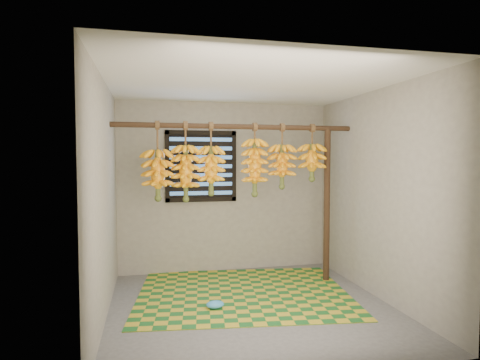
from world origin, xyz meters
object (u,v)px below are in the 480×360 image
object	(u,v)px
banana_bunch_c	(211,170)
banana_bunch_f	(312,162)
banana_bunch_a	(158,175)
banana_bunch_d	(255,167)
banana_bunch_e	(282,166)
plastic_bag	(215,304)
support_post	(327,205)
woven_mat	(243,293)
banana_bunch_b	(186,173)

from	to	relation	value
banana_bunch_c	banana_bunch_f	world-z (taller)	same
banana_bunch_a	banana_bunch_d	bearing A→B (deg)	0.00
banana_bunch_e	plastic_bag	bearing A→B (deg)	-144.98
plastic_bag	banana_bunch_f	world-z (taller)	banana_bunch_f
support_post	banana_bunch_c	distance (m)	1.60
banana_bunch_a	woven_mat	bearing A→B (deg)	-14.42
banana_bunch_a	banana_bunch_c	size ratio (longest dim) A/B	1.06
woven_mat	banana_bunch_c	distance (m)	1.52
banana_bunch_a	banana_bunch_b	xyz separation A→B (m)	(0.33, 0.00, 0.02)
banana_bunch_d	plastic_bag	bearing A→B (deg)	-132.07
banana_bunch_d	banana_bunch_e	world-z (taller)	same
support_post	plastic_bag	size ratio (longest dim) A/B	10.14
banana_bunch_e	banana_bunch_b	bearing A→B (deg)	180.00
woven_mat	banana_bunch_a	size ratio (longest dim) A/B	2.63
plastic_bag	banana_bunch_b	world-z (taller)	banana_bunch_b
banana_bunch_c	banana_bunch_f	bearing A→B (deg)	-0.00
banana_bunch_a	banana_bunch_d	world-z (taller)	same
woven_mat	banana_bunch_a	world-z (taller)	banana_bunch_a
plastic_bag	banana_bunch_d	bearing A→B (deg)	47.93
support_post	woven_mat	size ratio (longest dim) A/B	0.81
banana_bunch_b	banana_bunch_d	bearing A→B (deg)	0.00
plastic_bag	banana_bunch_f	size ratio (longest dim) A/B	0.27
woven_mat	banana_bunch_c	world-z (taller)	banana_bunch_c
woven_mat	banana_bunch_e	bearing A→B (deg)	24.10
plastic_bag	woven_mat	bearing A→B (deg)	46.37
banana_bunch_a	banana_bunch_e	size ratio (longest dim) A/B	1.14
woven_mat	banana_bunch_f	size ratio (longest dim) A/B	3.39
support_post	banana_bunch_f	xyz separation A→B (m)	(-0.21, 0.00, 0.56)
support_post	banana_bunch_d	bearing A→B (deg)	180.00
woven_mat	plastic_bag	bearing A→B (deg)	-133.63
banana_bunch_a	plastic_bag	bearing A→B (deg)	-50.12
support_post	banana_bunch_c	size ratio (longest dim) A/B	2.27
banana_bunch_d	support_post	bearing A→B (deg)	-0.00
woven_mat	banana_bunch_a	xyz separation A→B (m)	(-0.98, 0.25, 1.41)
banana_bunch_d	banana_bunch_e	size ratio (longest dim) A/B	1.11
banana_bunch_f	banana_bunch_d	bearing A→B (deg)	180.00
banana_bunch_c	support_post	bearing A→B (deg)	-0.00
support_post	banana_bunch_b	size ratio (longest dim) A/B	2.10
support_post	banana_bunch_e	world-z (taller)	banana_bunch_e
banana_bunch_a	banana_bunch_c	world-z (taller)	same
banana_bunch_a	banana_bunch_e	xyz separation A→B (m)	(1.54, 0.00, 0.09)
banana_bunch_d	banana_bunch_a	bearing A→B (deg)	-180.00
support_post	banana_bunch_c	xyz separation A→B (m)	(-1.53, 0.00, 0.46)
support_post	plastic_bag	xyz separation A→B (m)	(-1.59, -0.68, -0.95)
banana_bunch_a	banana_bunch_c	distance (m)	0.64
banana_bunch_d	banana_bunch_e	distance (m)	0.36
banana_bunch_a	banana_bunch_f	bearing A→B (deg)	0.00
banana_bunch_a	banana_bunch_f	xyz separation A→B (m)	(1.95, 0.00, 0.15)
banana_bunch_b	banana_bunch_d	xyz separation A→B (m)	(0.86, 0.00, 0.06)
banana_bunch_e	banana_bunch_f	distance (m)	0.41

